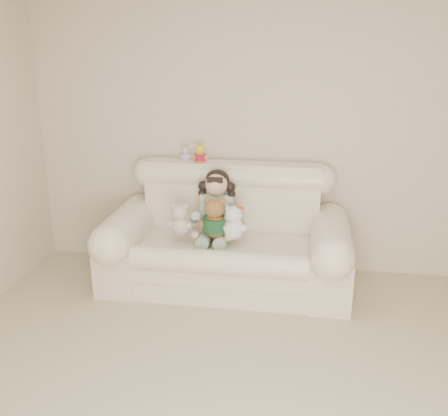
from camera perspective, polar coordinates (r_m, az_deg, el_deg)
wall_back at (r=4.74m, az=5.93°, el=8.37°), size 4.50×0.00×4.50m
sofa at (r=4.50m, az=0.20°, el=-2.45°), size 2.10×0.95×1.03m
seated_child at (r=4.52m, az=-0.80°, el=0.45°), size 0.43×0.50×0.61m
brown_teddy at (r=4.33m, az=-1.01°, el=-0.64°), size 0.32×0.29×0.41m
white_cat at (r=4.31m, az=1.07°, el=-1.19°), size 0.26×0.23×0.35m
cream_teddy at (r=4.40m, az=-4.77°, el=-0.94°), size 0.25×0.23×0.33m
yellow_mini_bear at (r=4.70m, az=-2.58°, el=6.03°), size 0.15×0.13×0.21m
grey_mini_plush at (r=4.78m, az=-4.13°, el=5.99°), size 0.13×0.12×0.17m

